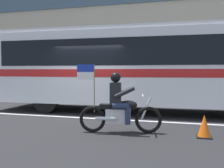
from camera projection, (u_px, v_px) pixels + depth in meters
name	position (u px, v px, depth m)	size (l,w,h in m)	color
ground_plane	(88.00, 115.00, 9.54)	(60.00, 60.00, 0.00)	black
sidewalk_curb	(121.00, 99.00, 14.44)	(28.00, 3.80, 0.15)	gray
lane_center_stripe	(81.00, 118.00, 8.97)	(26.60, 0.14, 0.01)	silver
office_building_facade	(130.00, 23.00, 16.41)	(28.00, 0.89, 9.16)	gray
transit_bus	(149.00, 64.00, 10.03)	(12.19, 2.85, 3.22)	silver
motorcycle_with_rider	(119.00, 107.00, 6.77)	(2.16, 0.76, 1.78)	black
fire_hydrant	(55.00, 91.00, 13.90)	(0.22, 0.30, 0.75)	#4C8C3F
traffic_cone	(204.00, 127.00, 6.30)	(0.36, 0.36, 0.55)	#EA590F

